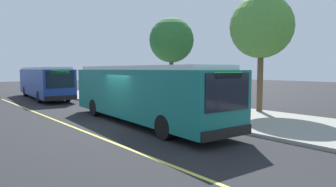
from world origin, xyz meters
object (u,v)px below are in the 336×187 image
(transit_bus_second, at_px, (44,82))
(route_sign_post, at_px, (183,84))
(waiting_bench, at_px, (189,102))
(transit_bus_main, at_px, (142,92))
(pedestrian_commuter, at_px, (214,99))

(transit_bus_second, bearing_deg, route_sign_post, 8.47)
(transit_bus_second, distance_m, waiting_bench, 15.54)
(transit_bus_second, relative_size, route_sign_post, 4.23)
(transit_bus_second, bearing_deg, transit_bus_main, -0.13)
(route_sign_post, bearing_deg, waiting_bench, 130.01)
(transit_bus_main, xyz_separation_m, pedestrian_commuter, (1.46, 3.91, -0.50))
(waiting_bench, distance_m, pedestrian_commuter, 3.07)
(transit_bus_second, bearing_deg, pedestrian_commuter, 12.35)
(waiting_bench, bearing_deg, pedestrian_commuter, -15.91)
(transit_bus_second, bearing_deg, waiting_bench, 17.68)
(transit_bus_main, bearing_deg, waiting_bench, 107.11)
(transit_bus_main, height_order, route_sign_post, same)
(transit_bus_main, height_order, pedestrian_commuter, transit_bus_main)
(transit_bus_main, bearing_deg, transit_bus_second, 179.87)
(transit_bus_second, relative_size, waiting_bench, 7.40)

